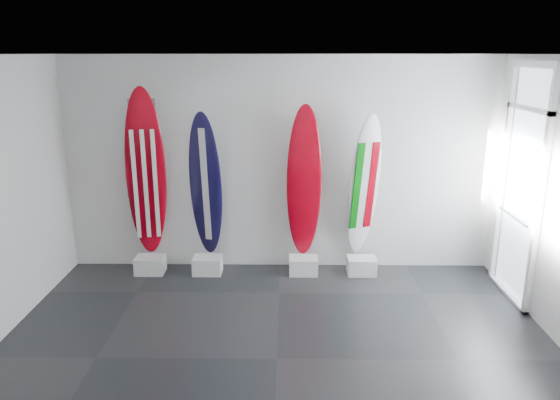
{
  "coord_description": "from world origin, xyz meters",
  "views": [
    {
      "loc": [
        0.09,
        -4.79,
        3.01
      ],
      "look_at": [
        0.02,
        1.4,
        1.3
      ],
      "focal_mm": 34.09,
      "sensor_mm": 36.0,
      "label": 1
    }
  ],
  "objects_px": {
    "surfboard_navy": "(206,185)",
    "surfboard_italy": "(364,186)",
    "surfboard_swiss": "(304,182)",
    "surfboard_usa": "(146,173)"
  },
  "relations": [
    {
      "from": "surfboard_usa",
      "to": "surfboard_italy",
      "type": "relative_size",
      "value": 1.16
    },
    {
      "from": "surfboard_usa",
      "to": "surfboard_swiss",
      "type": "xyz_separation_m",
      "value": [
        2.17,
        0.0,
        -0.12
      ]
    },
    {
      "from": "surfboard_swiss",
      "to": "surfboard_italy",
      "type": "height_order",
      "value": "surfboard_swiss"
    },
    {
      "from": "surfboard_navy",
      "to": "surfboard_italy",
      "type": "relative_size",
      "value": 1.0
    },
    {
      "from": "surfboard_swiss",
      "to": "surfboard_italy",
      "type": "bearing_deg",
      "value": -4.55
    },
    {
      "from": "surfboard_usa",
      "to": "surfboard_italy",
      "type": "distance_m",
      "value": 2.99
    },
    {
      "from": "surfboard_swiss",
      "to": "surfboard_usa",
      "type": "bearing_deg",
      "value": 175.45
    },
    {
      "from": "surfboard_navy",
      "to": "surfboard_italy",
      "type": "bearing_deg",
      "value": 12.08
    },
    {
      "from": "surfboard_italy",
      "to": "surfboard_usa",
      "type": "bearing_deg",
      "value": 159.6
    },
    {
      "from": "surfboard_navy",
      "to": "surfboard_italy",
      "type": "distance_m",
      "value": 2.17
    }
  ]
}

